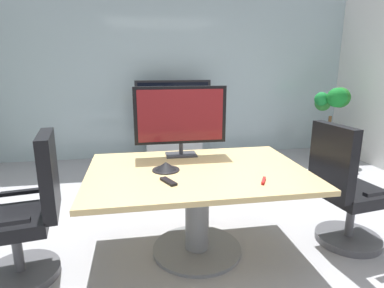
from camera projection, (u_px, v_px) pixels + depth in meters
name	position (u px, v px, depth m)	size (l,w,h in m)	color
ground_plane	(211.00, 245.00, 2.83)	(7.17, 7.17, 0.00)	#99999E
wall_back_glass_partition	(172.00, 79.00, 5.35)	(6.17, 0.10, 2.62)	#9EB2B7
conference_table	(197.00, 192.00, 2.61)	(1.74, 1.20, 0.73)	tan
office_chair_left	(28.00, 220.00, 2.32)	(0.63, 0.61, 1.09)	#4C4C51
office_chair_right	(345.00, 196.00, 2.75)	(0.62, 0.60, 1.09)	#4C4C51
tv_monitor	(181.00, 117.00, 2.88)	(0.84, 0.18, 0.64)	#333338
wall_display_unit	(174.00, 134.00, 5.22)	(1.20, 0.36, 1.31)	#B7BABC
potted_plant	(331.00, 114.00, 5.11)	(0.58, 0.61, 1.21)	brown
conference_phone	(166.00, 167.00, 2.54)	(0.22, 0.22, 0.07)	black
remote_control	(168.00, 181.00, 2.28)	(0.05, 0.17, 0.02)	black
whiteboard_marker	(264.00, 181.00, 2.29)	(0.13, 0.02, 0.02)	red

